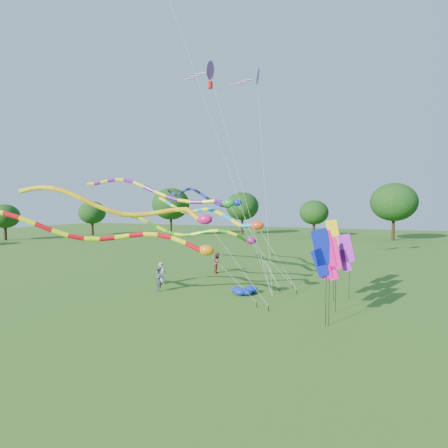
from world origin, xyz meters
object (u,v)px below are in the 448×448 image
at_px(blue_nylon_heap, 244,291).
at_px(person_c, 217,263).
at_px(person_a, 161,273).
at_px(person_b, 159,280).
at_px(tube_kite_orange, 138,208).
at_px(tube_kite_red, 128,237).

relative_size(blue_nylon_heap, person_c, 0.84).
distance_m(blue_nylon_heap, person_a, 6.96).
bearing_deg(person_b, tube_kite_orange, -42.45).
xyz_separation_m(tube_kite_red, blue_nylon_heap, (5.23, 5.66, -3.94)).
relative_size(tube_kite_orange, person_c, 7.23).
distance_m(tube_kite_orange, person_a, 8.54).
bearing_deg(person_c, tube_kite_orange, 167.54).
relative_size(person_b, person_c, 0.91).
height_order(tube_kite_red, tube_kite_orange, tube_kite_orange).
xyz_separation_m(person_a, person_c, (2.17, 5.81, 0.08)).
distance_m(tube_kite_red, person_c, 12.49).
height_order(blue_nylon_heap, person_a, person_a).
xyz_separation_m(tube_kite_red, person_b, (-0.50, 4.01, -3.30)).
bearing_deg(tube_kite_orange, blue_nylon_heap, 33.99).
height_order(tube_kite_orange, person_b, tube_kite_orange).
height_order(blue_nylon_heap, person_c, person_c).
distance_m(tube_kite_red, person_a, 7.26).
relative_size(person_a, person_c, 0.91).
bearing_deg(tube_kite_orange, person_a, 92.26).
height_order(tube_kite_orange, person_c, tube_kite_orange).
xyz_separation_m(tube_kite_red, person_a, (-1.68, 6.25, -3.30)).
bearing_deg(person_c, blue_nylon_heap, -157.58).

